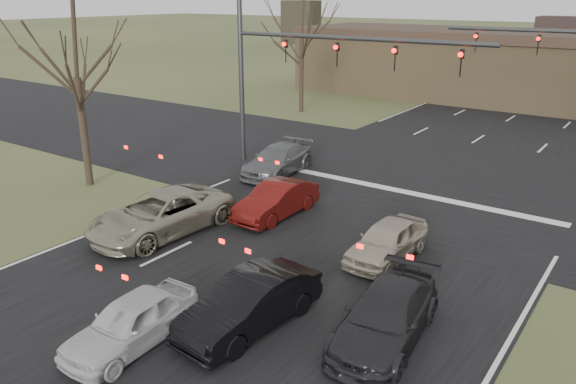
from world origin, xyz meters
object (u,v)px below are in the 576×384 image
at_px(car_grey_ahead, 278,160).
at_px(mast_arm_near, 297,62).
at_px(car_silver_suv, 161,214).
at_px(building, 569,70).
at_px(car_silver_ahead, 387,241).
at_px(car_red_ahead, 276,200).
at_px(car_black_hatch, 250,303).
at_px(car_charcoal_sedan, 386,317).
at_px(car_white_sedan, 131,322).

bearing_deg(car_grey_ahead, mast_arm_near, 60.17).
bearing_deg(car_silver_suv, car_grey_ahead, 99.89).
relative_size(building, car_silver_ahead, 11.57).
bearing_deg(mast_arm_near, car_red_ahead, -63.26).
bearing_deg(car_silver_ahead, car_black_hatch, -99.27).
xyz_separation_m(car_black_hatch, car_charcoal_sedan, (3.00, 1.45, -0.05)).
bearing_deg(mast_arm_near, car_grey_ahead, -113.62).
bearing_deg(car_black_hatch, car_silver_suv, 160.03).
bearing_deg(car_silver_ahead, car_charcoal_sedan, -62.87).
bearing_deg(car_black_hatch, building, 93.41).
distance_m(car_grey_ahead, car_silver_ahead, 9.66).
xyz_separation_m(car_grey_ahead, car_silver_ahead, (8.08, -5.29, -0.03)).
distance_m(car_silver_suv, car_white_sedan, 6.65).
distance_m(car_charcoal_sedan, car_red_ahead, 8.50).
xyz_separation_m(car_silver_suv, car_black_hatch, (6.22, -2.82, -0.05)).
height_order(car_black_hatch, car_grey_ahead, car_black_hatch).
height_order(building, car_black_hatch, building).
bearing_deg(building, car_silver_suv, -101.46).
xyz_separation_m(mast_arm_near, car_red_ahead, (2.67, -5.30, -4.43)).
relative_size(car_silver_suv, car_silver_ahead, 1.44).
relative_size(mast_arm_near, car_red_ahead, 3.10).
bearing_deg(car_silver_suv, car_red_ahead, 61.67).
relative_size(car_grey_ahead, car_red_ahead, 1.16).
distance_m(car_white_sedan, car_charcoal_sedan, 6.05).
xyz_separation_m(mast_arm_near, car_silver_ahead, (7.67, -6.23, -4.45)).
height_order(building, car_white_sedan, building).
height_order(car_black_hatch, car_red_ahead, car_black_hatch).
bearing_deg(car_silver_ahead, car_red_ahead, 171.50).
height_order(mast_arm_near, car_black_hatch, mast_arm_near).
height_order(car_white_sedan, car_black_hatch, car_black_hatch).
distance_m(building, car_black_hatch, 36.79).
relative_size(car_grey_ahead, car_silver_ahead, 1.24).
bearing_deg(building, car_silver_ahead, -89.19).
bearing_deg(car_grey_ahead, car_silver_suv, -90.72).
bearing_deg(car_white_sedan, car_grey_ahead, 109.27).
relative_size(mast_arm_near, car_silver_suv, 2.29).
height_order(car_silver_suv, car_grey_ahead, car_silver_suv).
relative_size(car_white_sedan, car_red_ahead, 0.92).
height_order(car_silver_suv, car_charcoal_sedan, car_silver_suv).
relative_size(building, car_red_ahead, 10.83).
distance_m(building, car_red_ahead, 30.71).
xyz_separation_m(car_white_sedan, car_red_ahead, (-2.06, 8.61, 0.03)).
distance_m(car_charcoal_sedan, car_silver_ahead, 4.47).
height_order(mast_arm_near, car_charcoal_sedan, mast_arm_near).
relative_size(car_white_sedan, car_silver_ahead, 0.98).
distance_m(mast_arm_near, car_grey_ahead, 4.53).
height_order(mast_arm_near, car_red_ahead, mast_arm_near).
xyz_separation_m(building, car_grey_ahead, (-7.64, -25.94, -2.01)).
distance_m(building, car_silver_suv, 34.65).
height_order(building, mast_arm_near, mast_arm_near).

